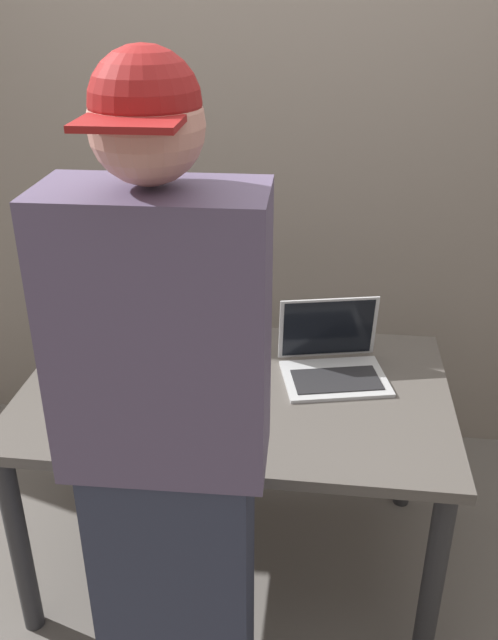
# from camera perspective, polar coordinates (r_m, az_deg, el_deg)

# --- Properties ---
(ground_plane) EXTENTS (8.00, 8.00, 0.00)m
(ground_plane) POSITION_cam_1_polar(r_m,az_deg,el_deg) (2.71, -1.02, -19.21)
(ground_plane) COLOR slate
(ground_plane) RESTS_ON ground
(desk) EXTENTS (1.39, 0.88, 0.75)m
(desk) POSITION_cam_1_polar(r_m,az_deg,el_deg) (2.28, -1.15, -7.76)
(desk) COLOR #56514C
(desk) RESTS_ON ground
(laptop) EXTENTS (0.39, 0.35, 0.24)m
(laptop) POSITION_cam_1_polar(r_m,az_deg,el_deg) (2.30, 7.02, -3.25)
(laptop) COLOR #B7BABC
(laptop) RESTS_ON desk
(beer_bottle_dark) EXTENTS (0.07, 0.07, 0.32)m
(beer_bottle_dark) POSITION_cam_1_polar(r_m,az_deg,el_deg) (2.39, -15.50, -1.16)
(beer_bottle_dark) COLOR #472B14
(beer_bottle_dark) RESTS_ON desk
(beer_bottle_amber) EXTENTS (0.07, 0.07, 0.26)m
(beer_bottle_amber) POSITION_cam_1_polar(r_m,az_deg,el_deg) (2.35, -14.05, -2.00)
(beer_bottle_amber) COLOR #333333
(beer_bottle_amber) RESTS_ON desk
(beer_bottle_brown) EXTENTS (0.07, 0.07, 0.29)m
(beer_bottle_brown) POSITION_cam_1_polar(r_m,az_deg,el_deg) (2.42, -11.41, -0.50)
(beer_bottle_brown) COLOR brown
(beer_bottle_brown) RESTS_ON desk
(person_figure) EXTENTS (0.46, 0.31, 1.85)m
(person_figure) POSITION_cam_1_polar(r_m,az_deg,el_deg) (1.62, -6.74, -11.90)
(person_figure) COLOR #2D3347
(person_figure) RESTS_ON ground
(back_wall) EXTENTS (6.00, 0.10, 2.60)m
(back_wall) POSITION_cam_1_polar(r_m,az_deg,el_deg) (2.86, 1.35, 13.72)
(back_wall) COLOR gray
(back_wall) RESTS_ON ground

